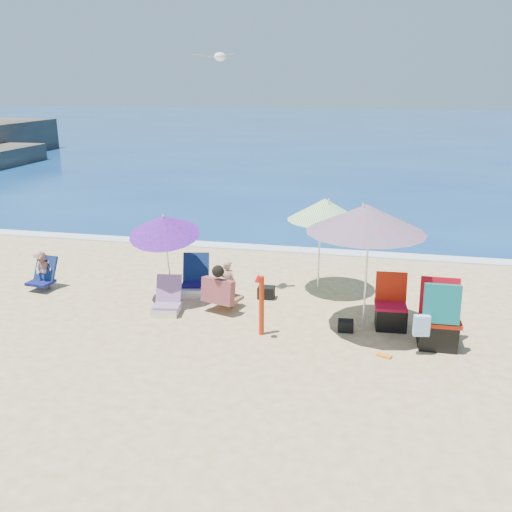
% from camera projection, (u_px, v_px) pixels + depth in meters
% --- Properties ---
extents(ground, '(120.00, 120.00, 0.00)m').
position_uv_depth(ground, '(261.00, 333.00, 9.86)').
color(ground, '#D8BC84').
rests_on(ground, ground).
extents(sea, '(120.00, 80.00, 0.12)m').
position_uv_depth(sea, '(357.00, 130.00, 51.88)').
color(sea, navy).
rests_on(sea, ground).
extents(foam, '(120.00, 0.50, 0.04)m').
position_uv_depth(foam, '(300.00, 250.00, 14.62)').
color(foam, white).
rests_on(foam, ground).
extents(umbrella_turquoise, '(2.62, 2.62, 2.33)m').
position_uv_depth(umbrella_turquoise, '(366.00, 219.00, 9.37)').
color(umbrella_turquoise, silver).
rests_on(umbrella_turquoise, ground).
extents(umbrella_striped, '(1.94, 1.94, 2.03)m').
position_uv_depth(umbrella_striped, '(325.00, 209.00, 11.29)').
color(umbrella_striped, silver).
rests_on(umbrella_striped, ground).
extents(umbrella_blue, '(1.55, 1.60, 1.91)m').
position_uv_depth(umbrella_blue, '(164.00, 225.00, 10.87)').
color(umbrella_blue, white).
rests_on(umbrella_blue, ground).
extents(furled_umbrella, '(0.16, 0.35, 1.19)m').
position_uv_depth(furled_umbrella, '(261.00, 300.00, 9.58)').
color(furled_umbrella, '#A9290C').
rests_on(furled_umbrella, ground).
extents(chair_navy, '(0.70, 0.87, 0.78)m').
position_uv_depth(chair_navy, '(195.00, 283.00, 11.67)').
color(chair_navy, '#0E0B40').
rests_on(chair_navy, ground).
extents(chair_rainbow, '(0.58, 0.68, 0.69)m').
position_uv_depth(chair_rainbow, '(167.00, 304.00, 10.66)').
color(chair_rainbow, '#DB604D').
rests_on(chair_rainbow, ground).
extents(camp_chair_left, '(0.59, 0.59, 0.97)m').
position_uv_depth(camp_chair_left, '(391.00, 312.00, 10.02)').
color(camp_chair_left, '#AC0C29').
rests_on(camp_chair_left, ground).
extents(camp_chair_right, '(0.79, 0.82, 1.18)m').
position_uv_depth(camp_chair_right, '(438.00, 323.00, 9.23)').
color(camp_chair_right, red).
rests_on(camp_chair_right, ground).
extents(person_center, '(0.76, 0.82, 0.97)m').
position_uv_depth(person_center, '(224.00, 287.00, 10.74)').
color(person_center, tan).
rests_on(person_center, ground).
extents(person_left, '(0.55, 0.62, 0.90)m').
position_uv_depth(person_left, '(44.00, 270.00, 11.87)').
color(person_left, tan).
rests_on(person_left, ground).
extents(bag_black_a, '(0.35, 0.26, 0.25)m').
position_uv_depth(bag_black_a, '(266.00, 292.00, 11.41)').
color(bag_black_a, black).
rests_on(bag_black_a, ground).
extents(bag_tan, '(0.26, 0.20, 0.22)m').
position_uv_depth(bag_tan, '(217.00, 296.00, 11.24)').
color(bag_tan, tan).
rests_on(bag_tan, ground).
extents(bag_navy_b, '(0.43, 0.40, 0.26)m').
position_uv_depth(bag_navy_b, '(442.00, 319.00, 10.12)').
color(bag_navy_b, '#191E38').
rests_on(bag_navy_b, ground).
extents(bag_black_b, '(0.29, 0.21, 0.21)m').
position_uv_depth(bag_black_b, '(346.00, 326.00, 9.90)').
color(bag_black_b, black).
rests_on(bag_black_b, ground).
extents(orange_item, '(0.26, 0.19, 0.03)m').
position_uv_depth(orange_item, '(384.00, 356.00, 9.00)').
color(orange_item, orange).
rests_on(orange_item, ground).
extents(seagull, '(0.79, 0.47, 0.16)m').
position_uv_depth(seagull, '(219.00, 57.00, 10.24)').
color(seagull, white).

